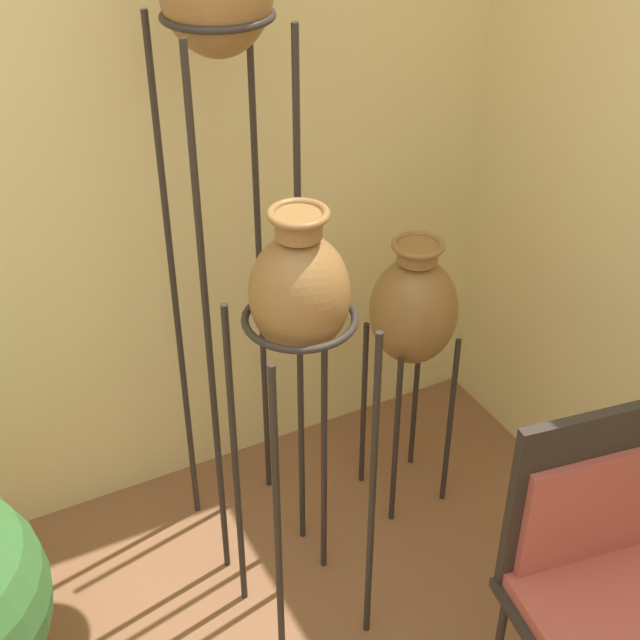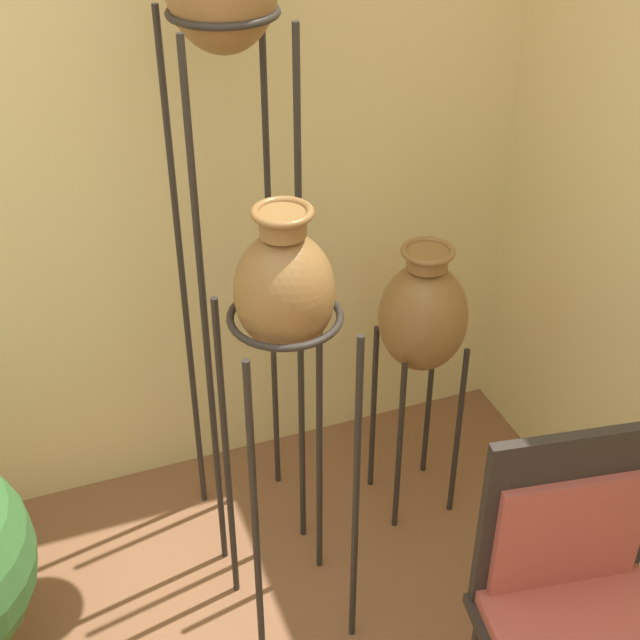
{
  "view_description": "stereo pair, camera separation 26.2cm",
  "coord_description": "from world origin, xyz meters",
  "px_view_note": "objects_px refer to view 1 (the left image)",
  "views": [
    {
      "loc": [
        -0.18,
        -0.73,
        2.38
      ],
      "look_at": [
        0.82,
        1.21,
        0.92
      ],
      "focal_mm": 50.0,
      "sensor_mm": 36.0,
      "label": 1
    },
    {
      "loc": [
        0.06,
        -0.84,
        2.38
      ],
      "look_at": [
        0.82,
        1.21,
        0.92
      ],
      "focal_mm": 50.0,
      "sensor_mm": 36.0,
      "label": 2
    }
  ],
  "objects_px": {
    "vase_stand_tall": "(217,7)",
    "vase_stand_short": "(413,312)",
    "chair": "(610,581)",
    "vase_stand_medium": "(300,308)"
  },
  "relations": [
    {
      "from": "vase_stand_tall",
      "to": "vase_stand_short",
      "type": "relative_size",
      "value": 2.03
    },
    {
      "from": "vase_stand_short",
      "to": "chair",
      "type": "bearing_deg",
      "value": -92.75
    },
    {
      "from": "vase_stand_medium",
      "to": "vase_stand_short",
      "type": "distance_m",
      "value": 0.76
    },
    {
      "from": "vase_stand_tall",
      "to": "chair",
      "type": "distance_m",
      "value": 1.73
    },
    {
      "from": "vase_stand_tall",
      "to": "chair",
      "type": "bearing_deg",
      "value": -65.05
    },
    {
      "from": "vase_stand_medium",
      "to": "chair",
      "type": "bearing_deg",
      "value": -52.7
    },
    {
      "from": "vase_stand_tall",
      "to": "vase_stand_short",
      "type": "bearing_deg",
      "value": -10.46
    },
    {
      "from": "chair",
      "to": "vase_stand_short",
      "type": "bearing_deg",
      "value": 95.95
    },
    {
      "from": "vase_stand_short",
      "to": "chair",
      "type": "height_order",
      "value": "vase_stand_short"
    },
    {
      "from": "vase_stand_tall",
      "to": "vase_stand_short",
      "type": "height_order",
      "value": "vase_stand_tall"
    }
  ]
}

